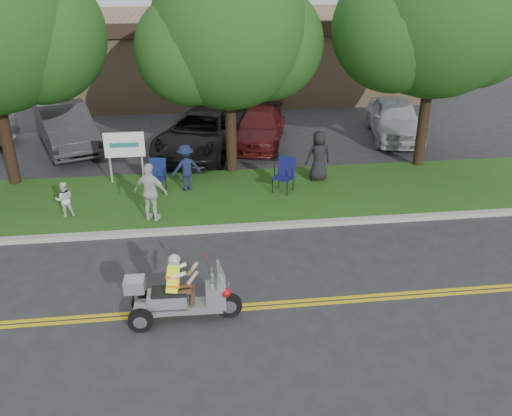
{
  "coord_description": "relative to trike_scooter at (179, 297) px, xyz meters",
  "views": [
    {
      "loc": [
        -0.79,
        -9.91,
        6.84
      ],
      "look_at": [
        0.68,
        2.0,
        1.12
      ],
      "focal_mm": 38.0,
      "sensor_mm": 36.0,
      "label": 1
    }
  ],
  "objects": [
    {
      "name": "curb",
      "position": [
        1.22,
        3.78,
        -0.47
      ],
      "size": [
        60.0,
        0.25,
        0.12
      ],
      "primitive_type": "cube",
      "color": "#A8A89E",
      "rests_on": "ground"
    },
    {
      "name": "spectator_chair_b",
      "position": [
        4.42,
        6.76,
        0.39
      ],
      "size": [
        0.86,
        0.62,
        1.63
      ],
      "primitive_type": "imported",
      "rotation": [
        0.0,
        0.0,
        3.27
      ],
      "color": "black",
      "rests_on": "grass_verge"
    },
    {
      "name": "lawn_chair_a",
      "position": [
        3.21,
        6.03,
        0.17
      ],
      "size": [
        0.79,
        0.8,
        1.07
      ],
      "rotation": [
        0.0,
        0.0,
        -0.61
      ],
      "color": "black",
      "rests_on": "grass_verge"
    },
    {
      "name": "tree_mid",
      "position": [
        1.78,
        7.96,
        3.9
      ],
      "size": [
        5.88,
        4.8,
        7.05
      ],
      "color": "#332114",
      "rests_on": "ground"
    },
    {
      "name": "commercial_building",
      "position": [
        3.22,
        19.71,
        1.48
      ],
      "size": [
        18.0,
        8.2,
        4.0
      ],
      "color": "#9E7F5B",
      "rests_on": "ground"
    },
    {
      "name": "centerline_near",
      "position": [
        1.22,
        0.15,
        -0.53
      ],
      "size": [
        60.0,
        0.1,
        0.01
      ],
      "primitive_type": "cube",
      "color": "gold",
      "rests_on": "ground"
    },
    {
      "name": "grass_verge",
      "position": [
        1.22,
        5.93,
        -0.48
      ],
      "size": [
        60.0,
        4.0,
        0.1
      ],
      "primitive_type": "cube",
      "color": "#2A5215",
      "rests_on": "ground"
    },
    {
      "name": "business_sign",
      "position": [
        -1.68,
        7.33,
        0.72
      ],
      "size": [
        1.25,
        0.06,
        1.75
      ],
      "color": "silver",
      "rests_on": "ground"
    },
    {
      "name": "spectator_chair_a",
      "position": [
        0.21,
        6.44,
        0.3
      ],
      "size": [
        1.07,
        0.83,
        1.46
      ],
      "primitive_type": "imported",
      "rotation": [
        0.0,
        0.0,
        3.48
      ],
      "color": "#161F3E",
      "rests_on": "grass_verge"
    },
    {
      "name": "trike_scooter",
      "position": [
        0.0,
        0.0,
        0.0
      ],
      "size": [
        2.33,
        0.78,
        1.53
      ],
      "rotation": [
        0.0,
        0.0,
        -0.03
      ],
      "color": "black",
      "rests_on": "ground"
    },
    {
      "name": "parked_car_right",
      "position": [
        3.07,
        11.03,
        0.1
      ],
      "size": [
        2.79,
        4.68,
        1.27
      ],
      "primitive_type": "imported",
      "rotation": [
        0.0,
        0.0,
        -0.24
      ],
      "color": "#521313",
      "rests_on": "ground"
    },
    {
      "name": "ground",
      "position": [
        1.22,
        0.73,
        -0.53
      ],
      "size": [
        120.0,
        120.0,
        0.0
      ],
      "primitive_type": "plane",
      "color": "#28282B",
      "rests_on": "ground"
    },
    {
      "name": "child_right",
      "position": [
        -3.16,
        5.01,
        0.08
      ],
      "size": [
        0.56,
        0.48,
        1.01
      ],
      "primitive_type": "imported",
      "rotation": [
        0.0,
        0.0,
        3.35
      ],
      "color": "white",
      "rests_on": "grass_verge"
    },
    {
      "name": "spectator_adult_right",
      "position": [
        -0.75,
        4.48,
        0.39
      ],
      "size": [
        1.04,
        0.73,
        1.64
      ],
      "primitive_type": "imported",
      "rotation": [
        0.0,
        0.0,
        2.76
      ],
      "color": "silver",
      "rests_on": "grass_verge"
    },
    {
      "name": "centerline_far",
      "position": [
        1.22,
        0.31,
        -0.53
      ],
      "size": [
        60.0,
        0.1,
        0.01
      ],
      "primitive_type": "cube",
      "color": "gold",
      "rests_on": "ground"
    },
    {
      "name": "lawn_chair_b",
      "position": [
        -0.68,
        6.54,
        0.13
      ],
      "size": [
        0.62,
        0.63,
        1.0
      ],
      "rotation": [
        0.0,
        0.0,
        -0.19
      ],
      "color": "black",
      "rests_on": "grass_verge"
    },
    {
      "name": "parked_car_left",
      "position": [
        -4.28,
        11.35,
        0.27
      ],
      "size": [
        3.31,
        5.19,
        1.61
      ],
      "primitive_type": "imported",
      "rotation": [
        0.0,
        0.0,
        0.36
      ],
      "color": "#313133",
      "rests_on": "ground"
    },
    {
      "name": "tree_right",
      "position": [
        8.29,
        7.76,
        4.49
      ],
      "size": [
        6.86,
        5.6,
        8.07
      ],
      "color": "#332114",
      "rests_on": "ground"
    },
    {
      "name": "parked_car_far_right",
      "position": [
        8.54,
        11.04,
        0.25
      ],
      "size": [
        2.65,
        4.84,
        1.56
      ],
      "primitive_type": "imported",
      "rotation": [
        0.0,
        0.0,
        -0.18
      ],
      "color": "#B0B3B7",
      "rests_on": "ground"
    },
    {
      "name": "parked_car_mid",
      "position": [
        0.87,
        10.2,
        0.23
      ],
      "size": [
        4.37,
        6.04,
        1.53
      ],
      "primitive_type": "imported",
      "rotation": [
        0.0,
        0.0,
        -0.37
      ],
      "color": "black",
      "rests_on": "ground"
    }
  ]
}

